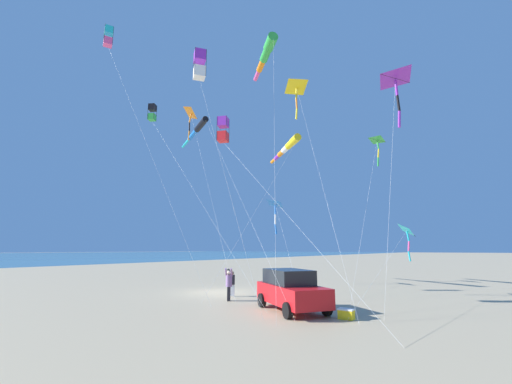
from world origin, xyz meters
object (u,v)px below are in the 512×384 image
(kite_windsock_yellow_midlevel, at_px, (197,130))
(cooler_box, at_px, (346,314))
(kite_delta_red_high_left, at_px, (276,204))
(kite_delta_white_trailing, at_px, (192,113))
(kite_windsock_purple_drifting, at_px, (266,53))
(kite_box_rainbow_low_near, at_px, (152,113))
(kite_delta_orange_high_right, at_px, (408,230))
(kite_box_magenta_far_left, at_px, (223,130))
(kite_windsock_checkered_midright, at_px, (287,147))
(person_adult_flyer, at_px, (229,283))
(kite_delta_long_streamer_left, at_px, (297,88))
(person_child_grey_jacket, at_px, (277,283))
(person_child_green_jacket, at_px, (232,281))
(kite_delta_striped_overhead, at_px, (396,79))
(kite_box_black_fish_shape, at_px, (200,65))
(kite_box_green_low_center, at_px, (109,37))
(kite_delta_small_distant, at_px, (377,140))
(parked_car, at_px, (291,289))

(kite_windsock_yellow_midlevel, bearing_deg, cooler_box, -22.31)
(kite_delta_red_high_left, distance_m, kite_delta_white_trailing, 12.48)
(kite_delta_red_high_left, bearing_deg, kite_windsock_purple_drifting, -61.77)
(kite_box_rainbow_low_near, relative_size, kite_windsock_purple_drifting, 0.89)
(kite_delta_orange_high_right, bearing_deg, kite_box_rainbow_low_near, -153.25)
(kite_windsock_yellow_midlevel, distance_m, kite_box_magenta_far_left, 10.70)
(cooler_box, relative_size, kite_windsock_checkered_midright, 0.04)
(kite_delta_red_high_left, relative_size, kite_windsock_purple_drifting, 0.80)
(person_adult_flyer, distance_m, kite_windsock_checkered_midright, 15.22)
(kite_windsock_checkered_midright, xyz_separation_m, kite_delta_long_streamer_left, (4.27, -6.05, 1.90))
(kite_box_rainbow_low_near, bearing_deg, person_child_grey_jacket, 11.17)
(kite_windsock_checkered_midright, bearing_deg, kite_delta_orange_high_right, -11.42)
(person_child_green_jacket, bearing_deg, kite_delta_striped_overhead, 11.19)
(kite_delta_striped_overhead, bearing_deg, kite_box_black_fish_shape, -143.00)
(kite_box_black_fish_shape, relative_size, kite_delta_white_trailing, 0.81)
(kite_box_green_low_center, relative_size, kite_delta_orange_high_right, 1.87)
(kite_box_black_fish_shape, xyz_separation_m, kite_delta_small_distant, (5.98, 12.08, -2.01))
(cooler_box, height_order, kite_delta_red_high_left, kite_delta_red_high_left)
(kite_delta_orange_high_right, height_order, kite_delta_long_streamer_left, kite_delta_long_streamer_left)
(person_child_green_jacket, distance_m, kite_windsock_purple_drifting, 14.43)
(person_adult_flyer, xyz_separation_m, kite_box_rainbow_low_near, (-8.15, 0.30, 12.22))
(kite_delta_red_high_left, bearing_deg, kite_delta_orange_high_right, -4.33)
(person_child_green_jacket, distance_m, kite_delta_orange_high_right, 11.66)
(parked_car, height_order, kite_delta_long_streamer_left, kite_delta_long_streamer_left)
(kite_box_green_low_center, distance_m, kite_delta_red_high_left, 18.76)
(kite_windsock_checkered_midright, distance_m, kite_windsock_purple_drifting, 10.26)
(kite_box_rainbow_low_near, xyz_separation_m, kite_delta_orange_high_right, (16.04, 8.08, -9.19))
(kite_windsock_checkered_midright, height_order, kite_box_magenta_far_left, kite_windsock_checkered_midright)
(kite_box_green_low_center, relative_size, kite_box_rainbow_low_near, 1.43)
(person_adult_flyer, distance_m, kite_delta_orange_high_right, 11.90)
(kite_box_magenta_far_left, xyz_separation_m, kite_box_rainbow_low_near, (-7.76, 0.59, 3.27))
(parked_car, xyz_separation_m, person_adult_flyer, (-4.23, 0.57, 0.02))
(kite_windsock_checkered_midright, bearing_deg, person_child_green_jacket, -83.47)
(person_child_green_jacket, relative_size, kite_delta_small_distant, 0.15)
(kite_windsock_purple_drifting, bearing_deg, kite_windsock_checkered_midright, 112.14)
(person_adult_flyer, xyz_separation_m, person_child_green_jacket, (-0.97, 1.46, -0.08))
(parked_car, relative_size, kite_box_black_fish_shape, 0.34)
(person_adult_flyer, relative_size, kite_box_rainbow_low_near, 0.13)
(kite_windsock_yellow_midlevel, bearing_deg, kite_box_green_low_center, -102.95)
(parked_car, bearing_deg, kite_windsock_yellow_midlevel, 154.73)
(person_child_grey_jacket, relative_size, kite_windsock_yellow_midlevel, 0.09)
(person_child_grey_jacket, distance_m, kite_delta_red_high_left, 9.96)
(parked_car, relative_size, kite_delta_red_high_left, 0.37)
(person_child_green_jacket, xyz_separation_m, kite_box_rainbow_low_near, (-7.18, -1.16, 12.30))
(kite_box_magenta_far_left, bearing_deg, person_child_grey_jacket, 49.71)
(kite_windsock_checkered_midright, bearing_deg, person_adult_flyer, -79.17)
(person_child_grey_jacket, relative_size, kite_delta_striped_overhead, 0.13)
(cooler_box, bearing_deg, kite_delta_red_high_left, 133.29)
(kite_delta_striped_overhead, bearing_deg, kite_delta_long_streamer_left, 171.78)
(kite_box_magenta_far_left, distance_m, kite_box_green_low_center, 13.77)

